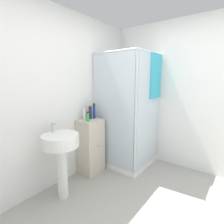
{
  "coord_description": "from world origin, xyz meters",
  "views": [
    {
      "loc": [
        -1.38,
        -0.42,
        1.52
      ],
      "look_at": [
        0.69,
        1.16,
        1.04
      ],
      "focal_mm": 28.0,
      "sensor_mm": 36.0,
      "label": 1
    }
  ],
  "objects_px": {
    "sink": "(61,150)",
    "shampoo_bottle_tall_black": "(90,112)",
    "soap_dispenser": "(87,117)",
    "shampoo_bottle_blue": "(94,111)",
    "lotion_bottle_white": "(84,114)"
  },
  "relations": [
    {
      "from": "sink",
      "to": "shampoo_bottle_tall_black",
      "type": "xyz_separation_m",
      "value": [
        0.74,
        0.21,
        0.35
      ]
    },
    {
      "from": "sink",
      "to": "shampoo_bottle_blue",
      "type": "distance_m",
      "value": 0.9
    },
    {
      "from": "soap_dispenser",
      "to": "shampoo_bottle_blue",
      "type": "distance_m",
      "value": 0.23
    },
    {
      "from": "sink",
      "to": "soap_dispenser",
      "type": "height_order",
      "value": "soap_dispenser"
    },
    {
      "from": "soap_dispenser",
      "to": "lotion_bottle_white",
      "type": "bearing_deg",
      "value": 65.28
    },
    {
      "from": "sink",
      "to": "shampoo_bottle_blue",
      "type": "bearing_deg",
      "value": 12.43
    },
    {
      "from": "sink",
      "to": "soap_dispenser",
      "type": "distance_m",
      "value": 0.67
    },
    {
      "from": "sink",
      "to": "soap_dispenser",
      "type": "bearing_deg",
      "value": 10.92
    },
    {
      "from": "sink",
      "to": "soap_dispenser",
      "type": "relative_size",
      "value": 6.6
    },
    {
      "from": "sink",
      "to": "shampoo_bottle_tall_black",
      "type": "bearing_deg",
      "value": 15.53
    },
    {
      "from": "soap_dispenser",
      "to": "shampoo_bottle_blue",
      "type": "xyz_separation_m",
      "value": [
        0.22,
        0.06,
        0.06
      ]
    },
    {
      "from": "shampoo_bottle_tall_black",
      "to": "shampoo_bottle_blue",
      "type": "xyz_separation_m",
      "value": [
        0.06,
        -0.03,
        0.01
      ]
    },
    {
      "from": "shampoo_bottle_tall_black",
      "to": "lotion_bottle_white",
      "type": "relative_size",
      "value": 1.21
    },
    {
      "from": "shampoo_bottle_blue",
      "to": "soap_dispenser",
      "type": "bearing_deg",
      "value": -163.57
    },
    {
      "from": "shampoo_bottle_tall_black",
      "to": "shampoo_bottle_blue",
      "type": "relative_size",
      "value": 0.94
    }
  ]
}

